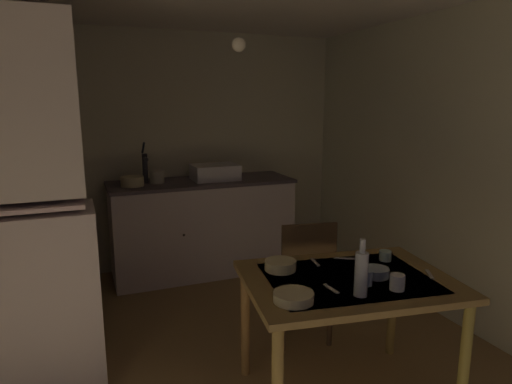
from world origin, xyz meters
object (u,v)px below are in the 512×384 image
object	(u,v)px
sink_basin	(215,172)
serving_bowl_wide	(280,265)
chair_far_side	(303,278)
mixing_bowl_counter	(132,181)
teacup_cream	(366,278)
glass_bottle	(361,273)
dining_table	(347,293)
hand_pump	(145,166)
hutch_cabinet	(0,225)

from	to	relation	value
sink_basin	serving_bowl_wide	bearing A→B (deg)	-95.83
chair_far_side	mixing_bowl_counter	bearing A→B (deg)	122.33
teacup_cream	glass_bottle	bearing A→B (deg)	-136.49
dining_table	glass_bottle	xyz separation A→B (m)	(-0.07, -0.22, 0.21)
serving_bowl_wide	hand_pump	bearing A→B (deg)	102.97
sink_basin	glass_bottle	distance (m)	2.45
dining_table	glass_bottle	bearing A→B (deg)	-108.31
hand_pump	teacup_cream	size ratio (longest dim) A/B	4.88
dining_table	glass_bottle	world-z (taller)	glass_bottle
hutch_cabinet	chair_far_side	world-z (taller)	hutch_cabinet
hand_pump	serving_bowl_wide	size ratio (longest dim) A/B	2.14
mixing_bowl_counter	glass_bottle	size ratio (longest dim) A/B	0.70
sink_basin	chair_far_side	size ratio (longest dim) A/B	0.49
chair_far_side	hutch_cabinet	bearing A→B (deg)	175.53
mixing_bowl_counter	dining_table	bearing A→B (deg)	-67.54
mixing_bowl_counter	chair_far_side	size ratio (longest dim) A/B	0.23
mixing_bowl_counter	teacup_cream	size ratio (longest dim) A/B	2.60
hand_pump	mixing_bowl_counter	distance (m)	0.21
sink_basin	teacup_cream	xyz separation A→B (m)	(0.13, -2.34, -0.23)
teacup_cream	glass_bottle	world-z (taller)	glass_bottle
serving_bowl_wide	teacup_cream	size ratio (longest dim) A/B	2.28
chair_far_side	glass_bottle	distance (m)	0.96
sink_basin	teacup_cream	world-z (taller)	sink_basin
mixing_bowl_counter	hutch_cabinet	bearing A→B (deg)	-122.40
mixing_bowl_counter	serving_bowl_wide	bearing A→B (deg)	-72.72
chair_far_side	glass_bottle	size ratio (longest dim) A/B	3.06
chair_far_side	teacup_cream	bearing A→B (deg)	-92.52
mixing_bowl_counter	chair_far_side	world-z (taller)	mixing_bowl_counter
sink_basin	mixing_bowl_counter	distance (m)	0.80
serving_bowl_wide	glass_bottle	world-z (taller)	glass_bottle
hutch_cabinet	hand_pump	bearing A→B (deg)	55.63
hutch_cabinet	glass_bottle	distance (m)	1.99
hutch_cabinet	teacup_cream	xyz separation A→B (m)	(1.81, -0.91, -0.24)
hutch_cabinet	chair_far_side	bearing A→B (deg)	-4.47
mixing_bowl_counter	glass_bottle	distance (m)	2.53
mixing_bowl_counter	chair_far_side	xyz separation A→B (m)	(0.96, -1.52, -0.50)
hutch_cabinet	sink_basin	world-z (taller)	hutch_cabinet
hutch_cabinet	serving_bowl_wide	distance (m)	1.59
serving_bowl_wide	teacup_cream	distance (m)	0.49
sink_basin	dining_table	world-z (taller)	sink_basin
glass_bottle	teacup_cream	bearing A→B (deg)	43.51
hand_pump	glass_bottle	bearing A→B (deg)	-74.47
hand_pump	teacup_cream	bearing A→B (deg)	-71.53
chair_far_side	sink_basin	bearing A→B (deg)	95.95
sink_basin	mixing_bowl_counter	world-z (taller)	sink_basin
serving_bowl_wide	glass_bottle	distance (m)	0.53
sink_basin	glass_bottle	size ratio (longest dim) A/B	1.49
hutch_cabinet	glass_bottle	bearing A→B (deg)	-30.78
hutch_cabinet	serving_bowl_wide	xyz separation A→B (m)	(1.47, -0.55, -0.25)
teacup_cream	chair_far_side	bearing A→B (deg)	87.48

